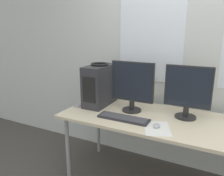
# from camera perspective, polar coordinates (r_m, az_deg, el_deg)

# --- Properties ---
(wall_back) EXTENTS (8.00, 0.07, 2.70)m
(wall_back) POSITION_cam_1_polar(r_m,az_deg,el_deg) (2.49, 22.48, 8.61)
(wall_back) COLOR silver
(wall_back) RESTS_ON ground_plane
(desk) EXTENTS (2.45, 0.80, 0.76)m
(desk) POSITION_cam_1_polar(r_m,az_deg,el_deg) (2.13, 19.55, -9.78)
(desk) COLOR beige
(desk) RESTS_ON ground_plane
(pc_tower) EXTENTS (0.21, 0.46, 0.44)m
(pc_tower) POSITION_cam_1_polar(r_m,az_deg,el_deg) (2.42, -3.16, 0.75)
(pc_tower) COLOR #2D2D33
(pc_tower) RESTS_ON desk
(headphones) EXTENTS (0.19, 0.19, 0.02)m
(headphones) POSITION_cam_1_polar(r_m,az_deg,el_deg) (2.38, -3.23, 6.25)
(headphones) COLOR black
(headphones) RESTS_ON pc_tower
(monitor_main) EXTENTS (0.45, 0.20, 0.51)m
(monitor_main) POSITION_cam_1_polar(r_m,az_deg,el_deg) (2.21, 5.32, 0.66)
(monitor_main) COLOR black
(monitor_main) RESTS_ON desk
(monitor_right_near) EXTENTS (0.43, 0.20, 0.50)m
(monitor_right_near) POSITION_cam_1_polar(r_m,az_deg,el_deg) (2.15, 19.16, -0.76)
(monitor_right_near) COLOR black
(monitor_right_near) RESTS_ON desk
(keyboard) EXTENTS (0.49, 0.14, 0.02)m
(keyboard) POSITION_cam_1_polar(r_m,az_deg,el_deg) (2.07, 2.99, -7.87)
(keyboard) COLOR #28282D
(keyboard) RESTS_ON desk
(mouse) EXTENTS (0.06, 0.09, 0.03)m
(mouse) POSITION_cam_1_polar(r_m,az_deg,el_deg) (1.96, 11.58, -9.58)
(mouse) COLOR #B2B2B7
(mouse) RESTS_ON desk
(cell_phone) EXTENTS (0.08, 0.13, 0.01)m
(cell_phone) POSITION_cam_1_polar(r_m,az_deg,el_deg) (2.45, -8.81, -4.52)
(cell_phone) COLOR #99999E
(cell_phone) RESTS_ON desk
(paper_sheet_left) EXTENTS (0.30, 0.35, 0.00)m
(paper_sheet_left) POSITION_cam_1_polar(r_m,az_deg,el_deg) (1.94, 11.73, -10.23)
(paper_sheet_left) COLOR white
(paper_sheet_left) RESTS_ON desk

